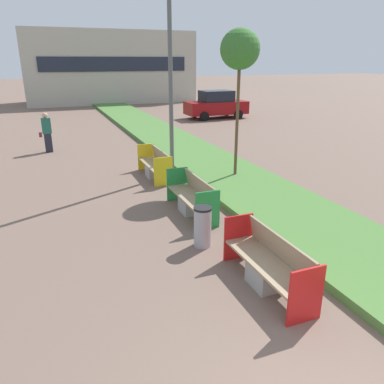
# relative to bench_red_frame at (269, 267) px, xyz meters

# --- Properties ---
(planter_grass_strip) EXTENTS (2.80, 120.00, 0.18)m
(planter_grass_strip) POSITION_rel_bench_red_frame_xyz_m (2.26, 8.86, -0.28)
(planter_grass_strip) COLOR #4C7A38
(planter_grass_strip) RESTS_ON ground
(building_backdrop) EXTENTS (15.12, 6.02, 6.31)m
(building_backdrop) POSITION_rel_bench_red_frame_xyz_m (3.06, 32.39, 2.79)
(building_backdrop) COLOR #B2AD9E
(building_backdrop) RESTS_ON ground
(bench_red_frame) EXTENTS (0.65, 2.17, 0.94)m
(bench_red_frame) POSITION_rel_bench_red_frame_xyz_m (0.00, 0.00, 0.00)
(bench_red_frame) COLOR #9E9B96
(bench_red_frame) RESTS_ON ground
(bench_green_frame) EXTENTS (0.65, 2.18, 0.94)m
(bench_green_frame) POSITION_rel_bench_red_frame_xyz_m (0.00, 3.65, 0.00)
(bench_green_frame) COLOR #9E9B96
(bench_green_frame) RESTS_ON ground
(bench_yellow_frame) EXTENTS (0.65, 2.14, 0.94)m
(bench_yellow_frame) POSITION_rel_bench_red_frame_xyz_m (-0.00, 7.09, -0.00)
(bench_yellow_frame) COLOR #9E9B96
(bench_yellow_frame) RESTS_ON ground
(litter_bin) EXTENTS (0.39, 0.39, 0.89)m
(litter_bin) POSITION_rel_bench_red_frame_xyz_m (-0.49, 1.82, 0.08)
(litter_bin) COLOR #9EA0A5
(litter_bin) RESTS_ON ground
(street_lamp_post) EXTENTS (0.24, 0.44, 8.72)m
(street_lamp_post) POSITION_rel_bench_red_frame_xyz_m (0.61, 7.09, 4.38)
(street_lamp_post) COLOR #56595B
(street_lamp_post) RESTS_ON ground
(sapling_tree_near) EXTENTS (1.22, 1.22, 4.73)m
(sapling_tree_near) POSITION_rel_bench_red_frame_xyz_m (2.42, 5.84, 3.71)
(sapling_tree_near) COLOR brown
(sapling_tree_near) RESTS_ON ground
(pedestrian_walking) EXTENTS (0.53, 0.24, 1.70)m
(pedestrian_walking) POSITION_rel_bench_red_frame_xyz_m (-3.29, 12.37, 0.50)
(pedestrian_walking) COLOR #232633
(pedestrian_walking) RESTS_ON ground
(parked_car_distant) EXTENTS (4.20, 2.00, 1.86)m
(parked_car_distant) POSITION_rel_bench_red_frame_xyz_m (7.79, 18.84, 0.54)
(parked_car_distant) COLOR maroon
(parked_car_distant) RESTS_ON ground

